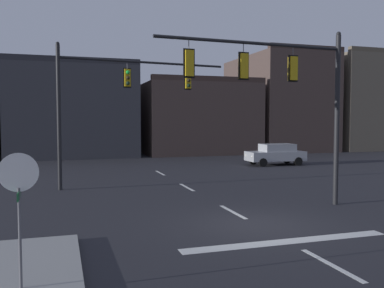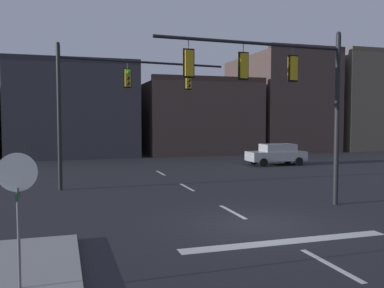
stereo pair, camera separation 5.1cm
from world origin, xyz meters
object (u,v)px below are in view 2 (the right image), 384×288
(signal_mast_near_side, at_px, (284,85))
(car_lot_nearside, at_px, (276,154))
(signal_mast_far_side, at_px, (112,92))
(stop_sign, at_px, (18,188))

(signal_mast_near_side, height_order, car_lot_nearside, signal_mast_near_side)
(signal_mast_far_side, distance_m, car_lot_nearside, 15.21)
(car_lot_nearside, bearing_deg, signal_mast_far_side, -153.28)
(signal_mast_far_side, distance_m, stop_sign, 13.79)
(signal_mast_near_side, relative_size, car_lot_nearside, 1.73)
(stop_sign, bearing_deg, car_lot_nearside, 50.14)
(signal_mast_near_side, xyz_separation_m, signal_mast_far_side, (-5.67, 7.50, 0.09))
(signal_mast_far_side, xyz_separation_m, stop_sign, (-3.34, -13.10, -2.73))
(signal_mast_far_side, height_order, stop_sign, signal_mast_far_side)
(signal_mast_near_side, height_order, signal_mast_far_side, signal_mast_far_side)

